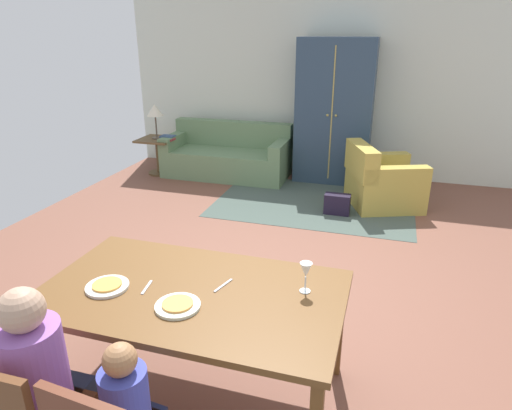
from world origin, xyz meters
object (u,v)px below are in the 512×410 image
plate_near_child (178,306)px  wine_glass (306,271)px  plate_near_man (107,287)px  armchair (381,182)px  armoire (334,112)px  handbag (337,204)px  person_man (46,390)px  side_table (158,151)px  book_lower (167,139)px  book_upper (168,136)px  dining_table (192,300)px  table_lamp (155,111)px  couch (228,157)px

plate_near_child → wine_glass: size_ratio=1.34×
plate_near_man → plate_near_child: bearing=-7.1°
armchair → armoire: size_ratio=0.53×
wine_glass → handbag: wine_glass is taller
plate_near_child → armchair: bearing=76.3°
person_man → armchair: 4.70m
armoire → handbag: size_ratio=6.56×
plate_near_man → plate_near_child: 0.49m
wine_glass → side_table: bearing=128.2°
armchair → book_lower: size_ratio=5.05×
armchair → person_man: bearing=-107.9°
armoire → book_upper: armoire is taller
dining_table → table_lamp: bearing=121.1°
armoire → table_lamp: size_ratio=3.89×
book_lower → armoire: bearing=12.5°
table_lamp → armchair: bearing=-6.9°
couch → armoire: bearing=8.3°
dining_table → wine_glass: bearing=15.9°
wine_glass → armchair: wine_glass is taller
dining_table → book_upper: dining_table is taller
dining_table → book_lower: (-2.32, 4.14, -0.10)m
plate_near_child → wine_glass: wine_glass is taller
armoire → side_table: bearing=-169.7°
handbag → wine_glass: bearing=-86.9°
plate_near_man → side_table: 4.79m
plate_near_child → person_man: size_ratio=0.23×
armoire → book_lower: size_ratio=9.55×
plate_near_man → book_lower: 4.64m
wine_glass → book_lower: 4.95m
plate_near_man → person_man: bearing=-90.1°
dining_table → armchair: (0.96, 3.78, -0.37)m
side_table → book_upper: 0.30m
side_table → plate_near_child: bearing=-60.0°
dining_table → plate_near_man: size_ratio=7.04×
plate_near_child → book_lower: 4.91m
wine_glass → book_lower: bearing=126.7°
side_table → table_lamp: size_ratio=1.07×
book_lower → handbag: bearing=-16.8°
book_upper → armchair: bearing=-7.6°
couch → handbag: couch is taller
armoire → side_table: armoire is taller
dining_table → book_lower: bearing=119.3°
couch → dining_table: bearing=-72.1°
side_table → couch: bearing=13.3°
table_lamp → wine_glass: bearing=-51.8°
person_man → book_lower: (-1.83, 4.83, 0.08)m
side_table → book_lower: size_ratio=2.64×
dining_table → book_lower: dining_table is taller
table_lamp → handbag: 3.24m
plate_near_man → table_lamp: size_ratio=0.46×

